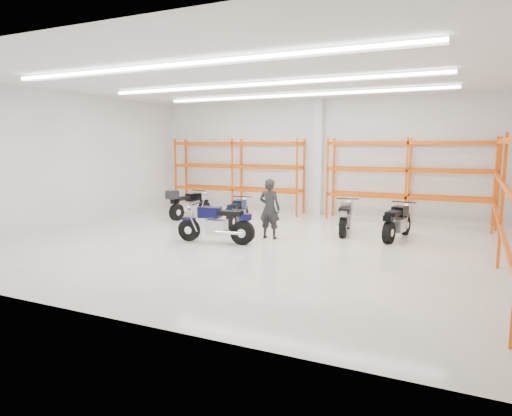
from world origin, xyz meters
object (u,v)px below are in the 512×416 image
at_px(motorcycle_back_b, 237,214).
at_px(motorcycle_back_c, 345,218).
at_px(standing_man, 270,209).
at_px(structural_column, 318,158).
at_px(motorcycle_back_a, 187,205).
at_px(motorcycle_back_d, 397,223).
at_px(motorcycle_main, 219,225).

height_order(motorcycle_back_b, motorcycle_back_c, motorcycle_back_c).
distance_m(standing_man, structural_column, 5.14).
bearing_deg(motorcycle_back_b, motorcycle_back_a, 161.92).
bearing_deg(standing_man, motorcycle_back_c, -138.42).
xyz_separation_m(motorcycle_back_b, standing_man, (1.71, -1.19, 0.42)).
bearing_deg(motorcycle_back_c, motorcycle_back_d, -11.00).
relative_size(motorcycle_main, motorcycle_back_c, 1.08).
bearing_deg(motorcycle_back_a, standing_man, -25.35).
distance_m(motorcycle_back_b, structural_column, 4.46).
bearing_deg(standing_man, motorcycle_back_b, -36.27).
relative_size(motorcycle_main, motorcycle_back_a, 1.05).
height_order(standing_man, structural_column, structural_column).
bearing_deg(structural_column, motorcycle_main, -98.05).
height_order(motorcycle_back_a, motorcycle_back_c, motorcycle_back_a).
height_order(motorcycle_main, motorcycle_back_d, motorcycle_main).
distance_m(motorcycle_back_a, motorcycle_back_b, 2.69).
height_order(motorcycle_back_c, standing_man, standing_man).
xyz_separation_m(motorcycle_back_b, structural_column, (1.58, 3.77, 1.79)).
height_order(motorcycle_back_c, motorcycle_back_d, motorcycle_back_d).
height_order(motorcycle_back_a, motorcycle_back_d, motorcycle_back_a).
xyz_separation_m(motorcycle_back_b, motorcycle_back_c, (3.53, 0.52, 0.02)).
distance_m(motorcycle_back_d, standing_man, 3.70).
height_order(motorcycle_main, standing_man, standing_man).
relative_size(motorcycle_main, motorcycle_back_d, 1.06).
xyz_separation_m(motorcycle_back_c, structural_column, (-1.96, 3.25, 1.76)).
bearing_deg(motorcycle_main, standing_man, 50.46).
bearing_deg(motorcycle_back_b, structural_column, 67.27).
bearing_deg(motorcycle_back_c, motorcycle_back_a, 177.00).
xyz_separation_m(motorcycle_main, motorcycle_back_d, (4.42, 2.62, -0.03)).
distance_m(motorcycle_back_a, structural_column, 5.35).
bearing_deg(motorcycle_back_c, motorcycle_back_b, -171.70).
distance_m(motorcycle_back_a, motorcycle_back_c, 6.10).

